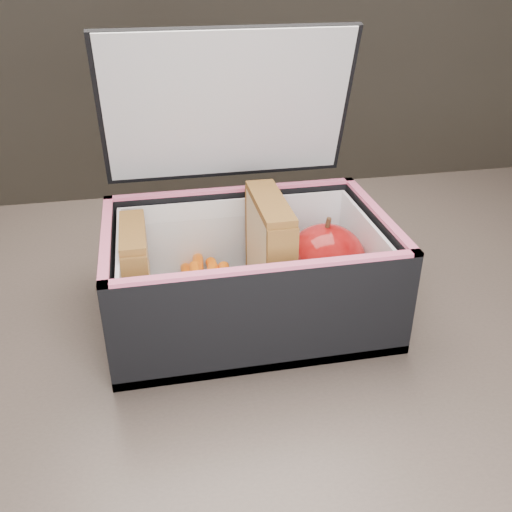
# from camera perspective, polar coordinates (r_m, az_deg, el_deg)

# --- Properties ---
(kitchen_table) EXTENTS (1.20, 0.80, 0.75)m
(kitchen_table) POSITION_cam_1_polar(r_m,az_deg,el_deg) (0.62, -0.38, -15.41)
(kitchen_table) COLOR brown
(kitchen_table) RESTS_ON ground
(lunch_bag) EXTENTS (0.28, 0.24, 0.27)m
(lunch_bag) POSITION_cam_1_polar(r_m,az_deg,el_deg) (0.57, -0.86, -0.79)
(lunch_bag) COLOR black
(lunch_bag) RESTS_ON kitchen_table
(plastic_tub) EXTENTS (0.17, 0.12, 0.07)m
(plastic_tub) POSITION_cam_1_polar(r_m,az_deg,el_deg) (0.57, -5.11, -2.23)
(plastic_tub) COLOR white
(plastic_tub) RESTS_ON lunch_bag
(sandwich_left) EXTENTS (0.02, 0.08, 0.10)m
(sandwich_left) POSITION_cam_1_polar(r_m,az_deg,el_deg) (0.56, -11.82, -1.61)
(sandwich_left) COLOR beige
(sandwich_left) RESTS_ON plastic_tub
(sandwich_right) EXTENTS (0.03, 0.10, 0.11)m
(sandwich_right) POSITION_cam_1_polar(r_m,az_deg,el_deg) (0.57, 1.35, 0.47)
(sandwich_right) COLOR beige
(sandwich_right) RESTS_ON plastic_tub
(carrot_sticks) EXTENTS (0.05, 0.15, 0.03)m
(carrot_sticks) POSITION_cam_1_polar(r_m,az_deg,el_deg) (0.59, -5.04, -3.27)
(carrot_sticks) COLOR #FF5A0E
(carrot_sticks) RESTS_ON plastic_tub
(paper_napkin) EXTENTS (0.08, 0.08, 0.01)m
(paper_napkin) POSITION_cam_1_polar(r_m,az_deg,el_deg) (0.61, 7.21, -3.76)
(paper_napkin) COLOR white
(paper_napkin) RESTS_ON lunch_bag
(red_apple) EXTENTS (0.10, 0.10, 0.09)m
(red_apple) POSITION_cam_1_polar(r_m,az_deg,el_deg) (0.59, 6.97, -0.43)
(red_apple) COLOR #830406
(red_apple) RESTS_ON paper_napkin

